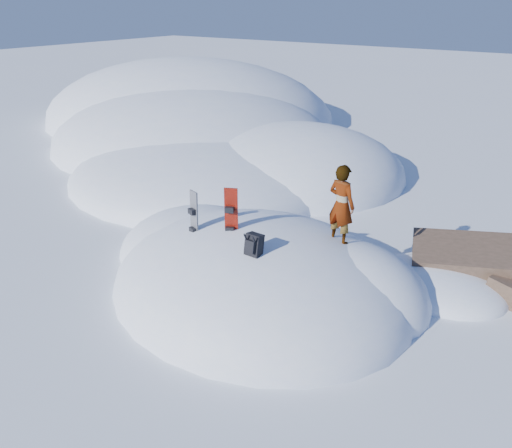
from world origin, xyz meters
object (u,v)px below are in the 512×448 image
Objects in this scene: snowboard_red at (231,222)px; backpack at (254,245)px; snowboard_dark at (194,223)px; person at (341,205)px.

snowboard_red is 1.15m from backpack.
snowboard_dark reaches higher than backpack.
person is at bearing 46.06° from snowboard_dark.
snowboard_dark is 2.87× the size of backpack.
snowboard_dark is at bearing 172.00° from backpack.
snowboard_red is at bearing 151.08° from backpack.
person reaches higher than snowboard_dark.
snowboard_dark is 1.83m from backpack.
person is (1.97, 1.25, 0.43)m from snowboard_red.
person is (2.78, 1.55, 0.56)m from snowboard_dark.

